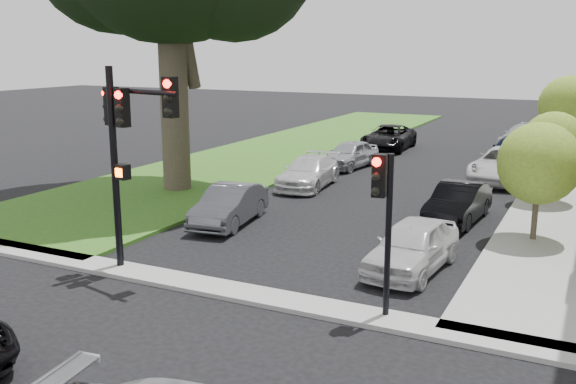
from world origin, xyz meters
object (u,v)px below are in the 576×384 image
at_px(traffic_signal_main, 126,133).
at_px(car_parked_8, 388,137).
at_px(car_parked_0, 412,246).
at_px(car_parked_4, 523,136).
at_px(car_parked_1, 458,203).
at_px(car_parked_7, 350,154).
at_px(car_parked_5, 229,205).
at_px(car_parked_3, 511,149).
at_px(small_tree_b, 553,143).
at_px(car_parked_6, 309,172).
at_px(small_tree_a, 539,163).
at_px(small_tree_c, 569,106).
at_px(car_parked_2, 505,165).
at_px(traffic_signal_secondary, 383,205).

height_order(traffic_signal_main, car_parked_8, traffic_signal_main).
distance_m(car_parked_0, car_parked_4, 24.87).
height_order(car_parked_1, car_parked_7, car_parked_7).
bearing_deg(car_parked_5, car_parked_3, 58.96).
bearing_deg(car_parked_4, small_tree_b, -68.78).
relative_size(car_parked_1, car_parked_5, 1.01).
bearing_deg(car_parked_6, car_parked_5, -94.81).
height_order(traffic_signal_main, car_parked_4, traffic_signal_main).
relative_size(car_parked_0, car_parked_8, 0.79).
xyz_separation_m(small_tree_a, car_parked_3, (-2.59, 14.61, -1.79)).
bearing_deg(small_tree_c, car_parked_2, -110.57).
bearing_deg(car_parked_4, car_parked_8, -137.68).
distance_m(small_tree_a, car_parked_6, 10.88).
relative_size(small_tree_a, car_parked_0, 0.91).
bearing_deg(traffic_signal_secondary, small_tree_b, 79.39).
distance_m(car_parked_0, car_parked_8, 21.72).
xyz_separation_m(car_parked_3, car_parked_7, (-7.20, -5.06, -0.04)).
height_order(small_tree_c, traffic_signal_secondary, small_tree_c).
height_order(small_tree_a, car_parked_5, small_tree_a).
distance_m(car_parked_1, car_parked_5, 8.00).
bearing_deg(car_parked_2, car_parked_5, -118.88).
xyz_separation_m(small_tree_c, car_parked_1, (-2.66, -13.94, -2.40)).
bearing_deg(traffic_signal_secondary, car_parked_7, 112.95).
bearing_deg(car_parked_3, car_parked_4, 92.07).
bearing_deg(car_parked_0, car_parked_1, 94.24).
bearing_deg(car_parked_8, car_parked_0, -72.91).
distance_m(car_parked_2, car_parked_8, 10.22).
distance_m(small_tree_c, car_parked_2, 6.68).
xyz_separation_m(small_tree_a, car_parked_0, (-2.72, -4.23, -1.82)).
bearing_deg(car_parked_2, car_parked_1, -89.86).
bearing_deg(car_parked_0, small_tree_b, 79.44).
distance_m(traffic_signal_main, car_parked_8, 24.12).
relative_size(car_parked_4, car_parked_5, 1.16).
xyz_separation_m(traffic_signal_main, car_parked_6, (-0.20, 12.05, -3.16)).
bearing_deg(car_parked_6, car_parked_1, -28.04).
distance_m(traffic_signal_main, traffic_signal_secondary, 7.17).
bearing_deg(car_parked_2, small_tree_b, -56.90).
distance_m(small_tree_a, car_parked_2, 9.92).
distance_m(small_tree_a, car_parked_3, 14.94).
relative_size(small_tree_c, car_parked_1, 1.12).
height_order(traffic_signal_main, car_parked_0, traffic_signal_main).
height_order(car_parked_1, car_parked_2, car_parked_2).
bearing_deg(car_parked_5, traffic_signal_secondary, -44.75).
height_order(small_tree_a, car_parked_4, small_tree_a).
height_order(small_tree_b, car_parked_4, small_tree_b).
height_order(small_tree_a, small_tree_c, small_tree_c).
bearing_deg(car_parked_4, car_parked_6, -102.52).
distance_m(car_parked_1, car_parked_4, 19.19).
height_order(small_tree_c, car_parked_7, small_tree_c).
distance_m(small_tree_c, car_parked_5, 20.36).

